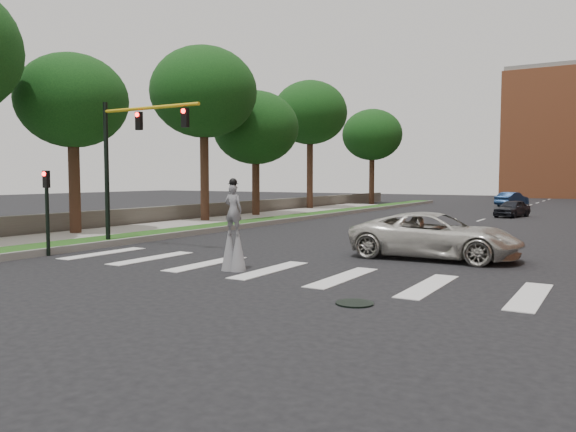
{
  "coord_description": "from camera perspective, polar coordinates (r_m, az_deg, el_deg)",
  "views": [
    {
      "loc": [
        8.31,
        -13.97,
        2.99
      ],
      "look_at": [
        -1.12,
        1.85,
        1.7
      ],
      "focal_mm": 35.0,
      "sensor_mm": 36.0,
      "label": 1
    }
  ],
  "objects": [
    {
      "name": "tree_3",
      "position": [
        41.78,
        -3.31,
        8.91
      ],
      "size": [
        6.34,
        6.34,
        9.29
      ],
      "color": "#341F15",
      "rests_on": "ground"
    },
    {
      "name": "secondary_signal",
      "position": [
        23.0,
        -23.28,
        1.08
      ],
      "size": [
        0.25,
        0.21,
        3.23
      ],
      "color": "black",
      "rests_on": "ground"
    },
    {
      "name": "stone_wall",
      "position": [
        44.05,
        -4.33,
        0.82
      ],
      "size": [
        0.5,
        56.0,
        1.1
      ],
      "primitive_type": "cube",
      "color": "#504C45",
      "rests_on": "ground"
    },
    {
      "name": "tree_1",
      "position": [
        30.35,
        -21.07,
        10.79
      ],
      "size": [
        5.46,
        5.46,
        9.09
      ],
      "color": "#341F15",
      "rests_on": "ground"
    },
    {
      "name": "sidewalk_left",
      "position": [
        33.22,
        -12.73,
        -1.1
      ],
      "size": [
        4.0,
        60.0,
        0.18
      ],
      "primitive_type": "cube",
      "color": "gray",
      "rests_on": "ground"
    },
    {
      "name": "tree_4",
      "position": [
        50.97,
        2.25,
        10.41
      ],
      "size": [
        6.68,
        6.68,
        11.56
      ],
      "color": "#341F15",
      "rests_on": "ground"
    },
    {
      "name": "tree_5",
      "position": [
        61.34,
        8.55,
        8.13
      ],
      "size": [
        6.43,
        6.43,
        10.22
      ],
      "color": "#341F15",
      "rests_on": "ground"
    },
    {
      "name": "stilt_performer",
      "position": [
        17.89,
        -5.56,
        -1.95
      ],
      "size": [
        0.84,
        0.56,
        2.95
      ],
      "rotation": [
        0.0,
        0.0,
        3.25
      ],
      "color": "#341F15",
      "rests_on": "ground"
    },
    {
      "name": "median_curb",
      "position": [
        38.91,
        1.88,
        -0.2
      ],
      "size": [
        0.2,
        60.0,
        0.28
      ],
      "primitive_type": "cube",
      "color": "gray",
      "rests_on": "ground"
    },
    {
      "name": "car_mid",
      "position": [
        61.38,
        21.79,
        1.59
      ],
      "size": [
        2.8,
        4.6,
        1.43
      ],
      "primitive_type": "imported",
      "rotation": [
        0.0,
        0.0,
        2.82
      ],
      "color": "navy",
      "rests_on": "ground"
    },
    {
      "name": "tree_2",
      "position": [
        37.15,
        -8.56,
        12.29
      ],
      "size": [
        6.84,
        6.84,
        11.32
      ],
      "color": "#341F15",
      "rests_on": "ground"
    },
    {
      "name": "car_near",
      "position": [
        44.86,
        21.81,
        0.73
      ],
      "size": [
        2.4,
        4.08,
        1.3
      ],
      "primitive_type": "imported",
      "rotation": [
        0.0,
        0.0,
        -0.24
      ],
      "color": "black",
      "rests_on": "ground"
    },
    {
      "name": "grass_median",
      "position": [
        39.43,
        0.55,
        -0.16
      ],
      "size": [
        2.0,
        60.0,
        0.25
      ],
      "primitive_type": "cube",
      "color": "#1B4614",
      "rests_on": "ground"
    },
    {
      "name": "manhole",
      "position": [
        13.43,
        6.79,
        -8.8
      ],
      "size": [
        0.9,
        0.9,
        0.04
      ],
      "primitive_type": "cylinder",
      "color": "black",
      "rests_on": "ground"
    },
    {
      "name": "suv_crossing",
      "position": [
        21.2,
        14.74,
        -1.94
      ],
      "size": [
        6.16,
        2.99,
        1.69
      ],
      "primitive_type": "imported",
      "rotation": [
        0.0,
        0.0,
        1.6
      ],
      "color": "beige",
      "rests_on": "ground"
    },
    {
      "name": "ground_plane",
      "position": [
        16.53,
        0.05,
        -6.42
      ],
      "size": [
        160.0,
        160.0,
        0.0
      ],
      "primitive_type": "plane",
      "color": "black",
      "rests_on": "ground"
    },
    {
      "name": "traffic_signal",
      "position": [
        24.83,
        -16.12,
        6.53
      ],
      "size": [
        5.3,
        0.23,
        6.2
      ],
      "color": "black",
      "rests_on": "ground"
    }
  ]
}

